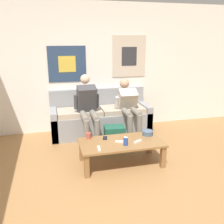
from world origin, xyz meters
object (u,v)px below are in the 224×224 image
couch (101,118)px  game_controller_near_right (138,141)px  cell_phone (105,138)px  coffee_table (121,145)px  person_seated_adult (88,107)px  drink_can_blue (126,141)px  game_controller_far_center (99,148)px  game_controller_near_left (120,142)px  backpack (115,137)px  ceramic_bowl (148,133)px  pillar_candle (89,136)px  person_seated_teen (129,106)px

couch → game_controller_near_right: size_ratio=13.80×
couch → cell_phone: size_ratio=13.27×
couch → coffee_table: size_ratio=1.56×
person_seated_adult → drink_can_blue: bearing=-72.0°
person_seated_adult → game_controller_far_center: (-0.04, -1.17, -0.29)m
person_seated_adult → cell_phone: (0.13, -0.81, -0.30)m
game_controller_near_left → cell_phone: 0.28m
backpack → game_controller_near_right: game_controller_near_right is taller
ceramic_bowl → pillar_candle: size_ratio=1.68×
person_seated_adult → ceramic_bowl: 1.21m
person_seated_adult → game_controller_far_center: size_ratio=8.34×
game_controller_near_right → coffee_table: bearing=160.8°
backpack → pillar_candle: (-0.52, -0.40, 0.24)m
pillar_candle → game_controller_far_center: size_ratio=0.73×
coffee_table → person_seated_teen: person_seated_teen is taller
couch → person_seated_adult: (-0.31, -0.37, 0.36)m
game_controller_near_left → game_controller_far_center: 0.39m
ceramic_bowl → game_controller_near_left: bearing=-160.9°
couch → game_controller_far_center: couch is taller
game_controller_near_left → game_controller_near_right: size_ratio=1.01×
cell_phone → coffee_table: bearing=-42.3°
couch → game_controller_near_right: 1.48m
coffee_table → ceramic_bowl: (0.49, 0.16, 0.10)m
game_controller_far_center → couch: bearing=77.4°
ceramic_bowl → game_controller_far_center: ceramic_bowl is taller
couch → person_seated_teen: person_seated_teen is taller
ceramic_bowl → person_seated_teen: bearing=92.3°
couch → backpack: bearing=-82.0°
game_controller_near_left → game_controller_far_center: same height
game_controller_near_left → game_controller_near_right: bearing=-13.4°
cell_phone → couch: bearing=81.6°
game_controller_far_center → cell_phone: 0.40m
coffee_table → backpack: 0.66m
drink_can_blue → game_controller_near_right: bearing=15.7°
game_controller_near_right → couch: bearing=100.4°
drink_can_blue → cell_phone: bearing=125.7°
coffee_table → pillar_candle: 0.53m
game_controller_near_left → couch: bearing=90.4°
ceramic_bowl → game_controller_near_right: (-0.25, -0.24, -0.03)m
person_seated_adult → drink_can_blue: person_seated_adult is taller
drink_can_blue → game_controller_far_center: bearing=-174.8°
pillar_candle → game_controller_near_left: bearing=-31.5°
coffee_table → person_seated_adult: 1.11m
person_seated_adult → drink_can_blue: size_ratio=9.87×
drink_can_blue → game_controller_far_center: size_ratio=0.85×
ceramic_bowl → person_seated_adult: bearing=134.6°
ceramic_bowl → game_controller_far_center: size_ratio=1.22×
backpack → game_controller_near_left: game_controller_near_left is taller
drink_can_blue → game_controller_near_right: drink_can_blue is taller
ceramic_bowl → cell_phone: (-0.69, 0.03, -0.04)m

